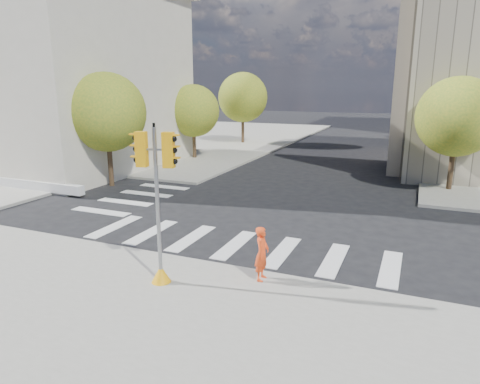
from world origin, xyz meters
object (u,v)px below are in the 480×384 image
object	(u,v)px
lamp_near	(463,104)
photographer	(262,254)
traffic_signal	(158,218)
planter_wall	(39,185)
lamp_far	(450,98)

from	to	relation	value
lamp_near	photographer	world-z (taller)	lamp_near
traffic_signal	photographer	distance (m)	3.12
traffic_signal	lamp_near	bearing A→B (deg)	54.26
lamp_near	planter_wall	size ratio (longest dim) A/B	1.35
planter_wall	traffic_signal	bearing A→B (deg)	-28.86
lamp_far	photographer	xyz separation A→B (m)	(-6.12, -32.60, -3.63)
photographer	planter_wall	xyz separation A→B (m)	(-14.88, 5.71, -0.55)
lamp_near	traffic_signal	world-z (taller)	lamp_near
lamp_near	photographer	size ratio (longest dim) A/B	5.05
lamp_near	lamp_far	distance (m)	14.00
traffic_signal	planter_wall	world-z (taller)	traffic_signal
traffic_signal	photographer	bearing A→B (deg)	13.94
traffic_signal	lamp_far	bearing A→B (deg)	63.52
lamp_far	traffic_signal	world-z (taller)	lamp_far
lamp_near	planter_wall	bearing A→B (deg)	-148.46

